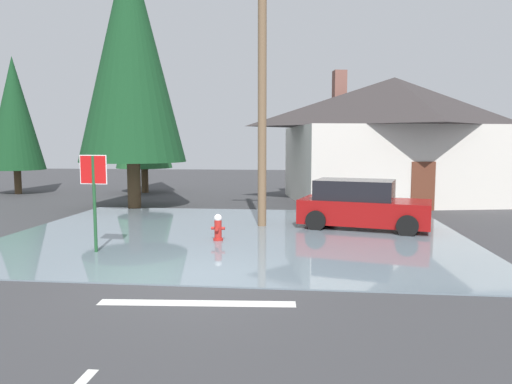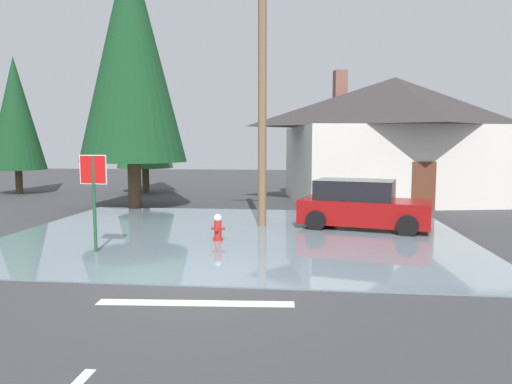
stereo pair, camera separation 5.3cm
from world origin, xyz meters
TOP-DOWN VIEW (x-y plane):
  - ground_plane at (0.00, 0.00)m, footprint 80.00×80.00m
  - flood_puddle at (0.14, 4.73)m, footprint 13.37×10.50m
  - lane_stop_bar at (0.37, -1.41)m, footprint 3.40×0.54m
  - stop_sign_near at (-2.98, 1.97)m, footprint 0.72×0.10m
  - fire_hydrant at (-0.22, 3.69)m, footprint 0.39×0.33m
  - utility_pole at (0.79, 6.17)m, footprint 1.60×0.28m
  - house at (6.29, 13.85)m, footprint 11.18×9.02m
  - parked_car at (4.00, 6.18)m, footprint 4.36×2.81m
  - pine_tree_tall_left at (-13.37, 14.92)m, footprint 2.95×2.95m
  - pine_tree_mid_left at (-4.97, 9.96)m, footprint 4.38×4.38m
  - pine_tree_short_left at (-6.74, 16.32)m, footprint 3.08×3.08m

SIDE VIEW (x-z plane):
  - ground_plane at x=0.00m, z-range -0.10..0.00m
  - lane_stop_bar at x=0.37m, z-range 0.00..0.01m
  - flood_puddle at x=0.14m, z-range 0.00..0.03m
  - fire_hydrant at x=-0.22m, z-range -0.01..0.76m
  - parked_car at x=4.00m, z-range -0.03..1.53m
  - stop_sign_near at x=-2.98m, z-range 0.52..2.97m
  - house at x=6.29m, z-range -0.12..6.15m
  - utility_pole at x=0.79m, z-range 0.17..8.32m
  - pine_tree_tall_left at x=-13.37m, z-range 0.65..8.01m
  - pine_tree_short_left at x=-6.74m, z-range 0.68..8.38m
  - pine_tree_mid_left at x=-4.97m, z-range 0.97..11.92m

